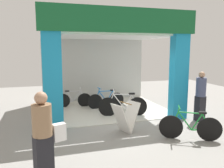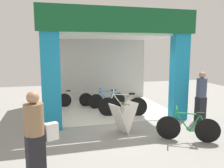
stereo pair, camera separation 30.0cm
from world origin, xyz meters
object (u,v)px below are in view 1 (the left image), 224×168
Objects in this scene: bicycle_inside_1 at (123,106)px; pedestrian_0 at (44,136)px; bicycle_inside_0 at (106,100)px; bicycle_inside_2 at (74,100)px; pedestrian_1 at (201,96)px; bicycle_parked_0 at (190,127)px; sandwich_board_sign at (126,117)px.

bicycle_inside_1 is 4.46m from pedestrian_0.
bicycle_inside_0 is at bearing 62.62° from pedestrian_0.
bicycle_inside_2 is 4.87m from pedestrian_1.
bicycle_parked_0 is (1.22, -3.85, 0.02)m from bicycle_inside_0.
bicycle_inside_0 is 3.61m from pedestrian_1.
pedestrian_1 is (2.27, -1.24, 0.46)m from bicycle_inside_1.
pedestrian_0 is 1.01× the size of pedestrian_1.
sandwich_board_sign is at bearing 40.84° from pedestrian_0.
pedestrian_0 is at bearing -165.96° from bicycle_parked_0.
bicycle_inside_0 is at bearing 85.77° from sandwich_board_sign.
sandwich_board_sign reaches higher than bicycle_inside_2.
bicycle_inside_0 is at bearing -23.20° from bicycle_inside_2.
pedestrian_0 is (-2.73, -3.50, 0.48)m from bicycle_inside_1.
bicycle_inside_1 is (0.26, -1.28, 0.04)m from bicycle_inside_0.
bicycle_inside_2 is at bearing 107.03° from sandwich_board_sign.
pedestrian_0 is at bearing -128.03° from bicycle_inside_1.
bicycle_inside_1 is at bearing 110.31° from bicycle_parked_0.
bicycle_inside_2 is at bearing 129.69° from bicycle_inside_1.
bicycle_inside_2 is at bearing 119.23° from bicycle_parked_0.
pedestrian_1 is (2.74, 0.30, 0.41)m from sandwich_board_sign.
bicycle_parked_0 is at bearing 14.04° from pedestrian_0.
pedestrian_1 is at bearing -28.67° from bicycle_inside_1.
bicycle_parked_0 reaches higher than sandwich_board_sign.
bicycle_inside_0 is 0.92× the size of pedestrian_0.
bicycle_inside_0 is at bearing 107.54° from bicycle_parked_0.
bicycle_parked_0 is 1.76m from sandwich_board_sign.
pedestrian_0 is (-3.69, -0.92, 0.51)m from bicycle_parked_0.
pedestrian_0 is (-2.26, -1.96, 0.42)m from sandwich_board_sign.
sandwich_board_sign is at bearing -94.23° from bicycle_inside_0.
bicycle_inside_0 is 0.91× the size of bicycle_inside_1.
bicycle_parked_0 is 1.94m from pedestrian_1.
sandwich_board_sign is at bearing -107.04° from bicycle_inside_1.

